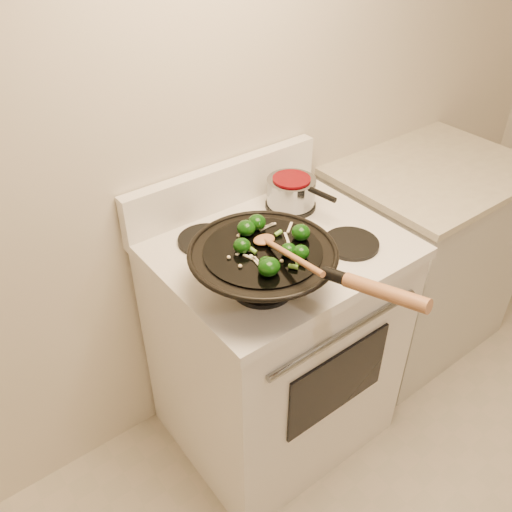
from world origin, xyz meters
TOP-DOWN VIEW (x-y plane):
  - stove at (-0.17, 1.17)m, footprint 0.78×0.67m
  - counter_unit at (0.70, 1.20)m, footprint 0.79×0.62m
  - wok at (-0.34, 1.01)m, footprint 0.42×0.69m
  - stirfry at (-0.34, 1.00)m, footprint 0.25×0.26m
  - wooden_spoon at (-0.33, 0.97)m, footprint 0.07×0.29m
  - saucepan at (0.02, 1.32)m, footprint 0.17×0.27m

SIDE VIEW (x-z plane):
  - counter_unit at x=0.70m, z-range 0.00..0.91m
  - stove at x=-0.17m, z-range -0.07..1.01m
  - saucepan at x=0.02m, z-range 0.93..1.03m
  - wok at x=-0.34m, z-range 0.89..1.11m
  - stirfry at x=-0.34m, z-range 1.05..1.10m
  - wooden_spoon at x=-0.33m, z-range 1.05..1.12m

